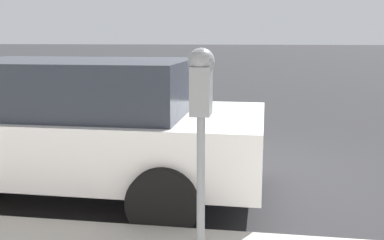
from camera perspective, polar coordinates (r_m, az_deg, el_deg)
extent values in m
plane|color=#2B2B2D|center=(5.98, 5.71, -6.50)|extent=(220.00, 220.00, 0.00)
cylinder|color=gray|center=(3.29, 1.12, -8.39)|extent=(0.06, 0.06, 1.05)
cube|color=gray|center=(3.13, 1.17, 3.70)|extent=(0.20, 0.14, 0.34)
sphere|color=gray|center=(3.11, 1.18, 7.42)|extent=(0.19, 0.19, 0.19)
cube|color=gold|center=(3.24, 1.42, 3.17)|extent=(0.01, 0.11, 0.12)
cube|color=black|center=(3.23, 1.43, 5.27)|extent=(0.01, 0.10, 0.08)
cube|color=silver|center=(5.21, -16.26, -2.19)|extent=(1.94, 4.46, 0.63)
cube|color=#232833|center=(5.05, -14.77, 4.26)|extent=(1.70, 2.50, 0.55)
cylinder|color=black|center=(6.76, -23.25, -2.52)|extent=(0.22, 0.64, 0.64)
cylinder|color=black|center=(3.98, -3.67, -10.40)|extent=(0.22, 0.64, 0.64)
cylinder|color=black|center=(5.78, 0.57, -3.74)|extent=(0.22, 0.64, 0.64)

